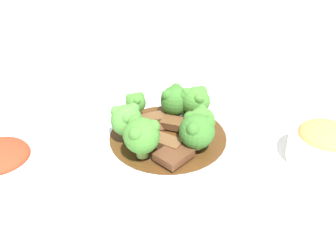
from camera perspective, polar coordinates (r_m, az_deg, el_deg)
ground_plane at (r=0.61m, az=0.00°, el=-2.65°), size 4.00×4.00×0.00m
main_plate at (r=0.60m, az=0.00°, el=-1.88°), size 0.29×0.29×0.02m
beef_strip_0 at (r=0.60m, az=-3.17°, el=-0.47°), size 0.04×0.05×0.01m
beef_strip_1 at (r=0.58m, az=-1.49°, el=-2.02°), size 0.07×0.07×0.01m
beef_strip_2 at (r=0.63m, az=-1.51°, el=1.27°), size 0.03×0.06×0.01m
beef_strip_3 at (r=0.61m, az=1.57°, el=0.29°), size 0.05×0.06×0.01m
beef_strip_4 at (r=0.55m, az=0.86°, el=-4.20°), size 0.06×0.06×0.01m
broccoli_floret_0 at (r=0.58m, az=-6.03°, el=0.93°), size 0.05×0.05×0.05m
broccoli_floret_1 at (r=0.58m, az=4.91°, el=0.91°), size 0.04×0.04×0.05m
broccoli_floret_2 at (r=0.54m, az=-3.85°, el=-1.31°), size 0.05×0.05×0.06m
broccoli_floret_3 at (r=0.62m, az=4.04°, el=3.71°), size 0.05×0.05×0.05m
broccoli_floret_4 at (r=0.63m, az=1.11°, el=3.82°), size 0.05×0.05×0.05m
broccoli_floret_5 at (r=0.56m, az=4.22°, el=-0.64°), size 0.05×0.05×0.05m
broccoli_floret_6 at (r=0.62m, az=-4.69°, el=3.40°), size 0.03×0.03×0.05m
serving_spoon at (r=0.67m, az=2.47°, el=3.55°), size 0.18×0.13×0.01m
side_bowl_kimchi at (r=0.57m, az=-23.20°, el=-5.24°), size 0.11×0.11×0.06m
side_bowl_appetizer at (r=0.61m, az=21.73°, el=-2.39°), size 0.10×0.10×0.06m
sauce_dish at (r=0.80m, az=3.50°, el=7.53°), size 0.08×0.08×0.01m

